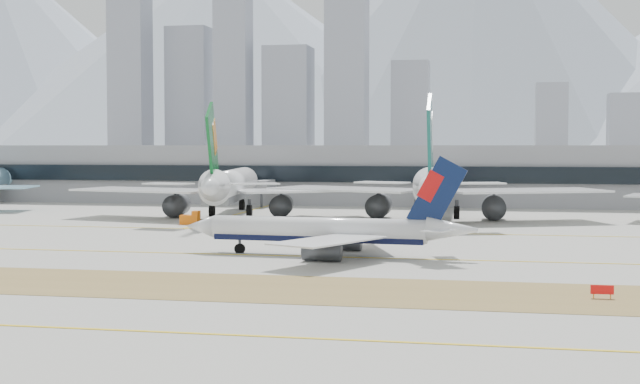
% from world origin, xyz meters
% --- Properties ---
extents(ground, '(3000.00, 3000.00, 0.00)m').
position_xyz_m(ground, '(0.00, 0.00, 0.00)').
color(ground, '#A4A299').
rests_on(ground, ground).
extents(apron_markings, '(360.00, 122.22, 0.06)m').
position_xyz_m(apron_markings, '(0.00, -53.95, 0.02)').
color(apron_markings, olive).
rests_on(apron_markings, ground).
extents(taxiing_airliner, '(41.08, 35.61, 13.80)m').
position_xyz_m(taxiing_airliner, '(7.17, -3.79, 3.33)').
color(taxiing_airliner, white).
rests_on(taxiing_airliner, ground).
extents(widebody_eva, '(64.53, 63.78, 23.27)m').
position_xyz_m(widebody_eva, '(-25.41, 57.76, 6.19)').
color(widebody_eva, white).
rests_on(widebody_eva, ground).
extents(widebody_cathay, '(68.71, 67.01, 24.48)m').
position_xyz_m(widebody_cathay, '(17.50, 61.01, 6.51)').
color(widebody_cathay, white).
rests_on(widebody_cathay, ground).
extents(terminal, '(280.00, 43.10, 15.00)m').
position_xyz_m(terminal, '(0.00, 114.84, 7.50)').
color(terminal, gray).
rests_on(terminal, ground).
extents(hold_sign_right, '(2.20, 0.15, 1.35)m').
position_xyz_m(hold_sign_right, '(39.56, -32.00, 0.88)').
color(hold_sign_right, red).
rests_on(hold_sign_right, ground).
extents(gse_c, '(3.55, 2.00, 2.60)m').
position_xyz_m(gse_c, '(17.72, 47.01, 1.05)').
color(gse_c, orange).
rests_on(gse_c, ground).
extents(gse_b, '(3.55, 2.00, 2.60)m').
position_xyz_m(gse_b, '(-27.24, 38.36, 1.05)').
color(gse_b, orange).
rests_on(gse_b, ground).
extents(city_skyline, '(342.00, 49.80, 140.00)m').
position_xyz_m(city_skyline, '(-106.76, 453.42, 49.80)').
color(city_skyline, gray).
rests_on(city_skyline, ground).
extents(mountain_ridge, '(2830.00, 1120.00, 470.00)m').
position_xyz_m(mountain_ridge, '(33.00, 1404.14, 181.85)').
color(mountain_ridge, '#9EA8B7').
rests_on(mountain_ridge, ground).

